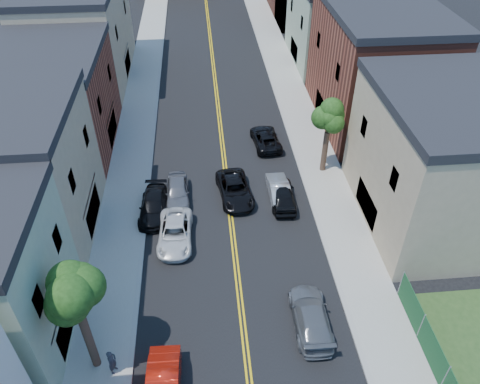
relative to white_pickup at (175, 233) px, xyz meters
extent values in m
cube|color=gray|center=(-3.99, 17.00, -0.60)|extent=(3.20, 100.00, 0.15)
cube|color=gray|center=(11.81, 17.00, -0.60)|extent=(3.20, 100.00, 0.15)
cube|color=gray|center=(-2.24, 17.00, -0.60)|extent=(0.30, 100.00, 0.15)
cube|color=gray|center=(10.06, 17.00, -0.60)|extent=(0.30, 100.00, 0.15)
cube|color=#998466|center=(-10.09, 2.00, 3.82)|extent=(9.00, 10.00, 9.00)
cube|color=brown|center=(-10.09, 13.00, 3.32)|extent=(9.00, 12.00, 8.00)
cube|color=#998466|center=(-10.09, 27.00, 4.07)|extent=(9.00, 16.00, 9.50)
cube|color=#998466|center=(17.91, 1.00, 3.82)|extent=(9.00, 12.00, 9.00)
cube|color=brown|center=(17.91, 15.00, 4.32)|extent=(9.00, 14.00, 10.00)
cube|color=gray|center=(17.91, 29.00, 3.57)|extent=(9.00, 12.00, 8.50)
cylinder|color=#3D271E|center=(-3.99, -9.00, 1.45)|extent=(0.44, 0.44, 3.96)
sphere|color=#16330D|center=(-3.99, -9.00, 5.77)|extent=(5.20, 5.20, 5.20)
sphere|color=#16330D|center=(-3.47, -9.39, 6.81)|extent=(3.90, 3.90, 3.90)
sphere|color=#16330D|center=(-4.51, -8.48, 5.25)|extent=(3.64, 3.64, 3.64)
cylinder|color=#3D271E|center=(11.81, 7.00, 1.23)|extent=(0.44, 0.44, 3.52)
sphere|color=#16330D|center=(11.81, 7.00, 4.97)|extent=(4.40, 4.40, 4.40)
sphere|color=#16330D|center=(12.25, 6.67, 5.85)|extent=(3.30, 3.30, 3.30)
sphere|color=#16330D|center=(11.37, 7.44, 4.53)|extent=(3.08, 3.08, 3.08)
imported|color=silver|center=(0.00, 0.00, 0.00)|extent=(2.42, 4.95, 1.36)
imported|color=#57585F|center=(0.11, 4.45, 0.05)|extent=(1.87, 4.35, 1.47)
imported|color=black|center=(-1.59, 2.95, 0.01)|extent=(2.17, 4.81, 1.37)
imported|color=#585B60|center=(7.71, -7.52, 0.04)|extent=(2.08, 4.96, 1.43)
imported|color=black|center=(7.90, 3.33, 0.07)|extent=(1.95, 4.47, 1.50)
imported|color=#A2A5A9|center=(7.71, 4.07, 0.02)|extent=(1.52, 4.23, 1.39)
imported|color=black|center=(7.71, 11.32, -0.03)|extent=(2.56, 4.85, 1.30)
imported|color=black|center=(4.41, 4.30, 0.02)|extent=(2.86, 5.23, 1.39)
imported|color=#2A2B32|center=(-3.01, -9.51, 0.29)|extent=(0.57, 0.69, 1.63)
camera|label=1|loc=(2.28, -23.12, 21.92)|focal=34.94mm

